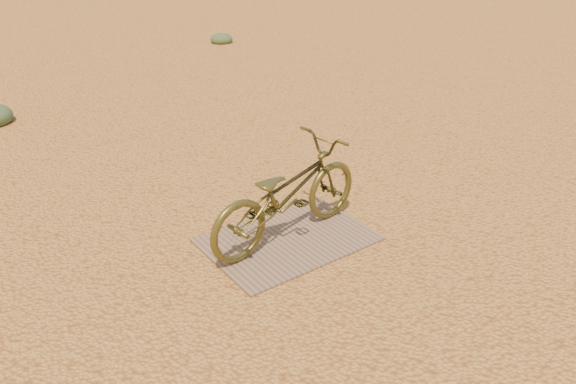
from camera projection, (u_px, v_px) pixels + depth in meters
ground at (213, 239)px, 5.45m from camera, size 120.00×120.00×0.00m
plywood_board at (288, 239)px, 5.42m from camera, size 1.56×1.10×0.02m
bicycle at (287, 193)px, 5.23m from camera, size 1.85×0.84×0.94m
kale_b at (222, 43)px, 13.27m from camera, size 0.52×0.52×0.29m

